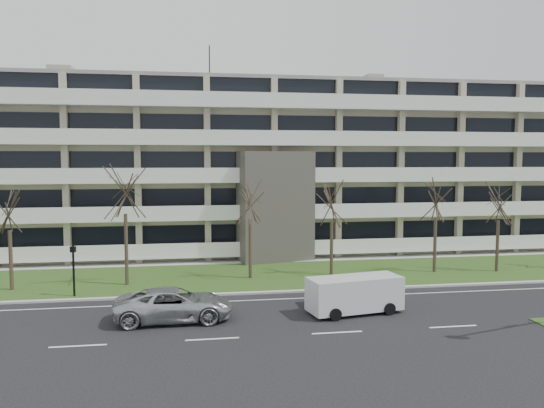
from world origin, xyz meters
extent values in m
plane|color=black|center=(0.00, 0.00, 0.00)|extent=(160.00, 160.00, 0.00)
cube|color=#2A4416|center=(0.00, 13.00, 0.03)|extent=(90.00, 10.00, 0.06)
cube|color=#B2B2AD|center=(0.00, 8.00, 0.06)|extent=(90.00, 0.35, 0.12)
cube|color=#B2B2AD|center=(0.00, 18.50, 0.04)|extent=(90.00, 2.00, 0.08)
cube|color=white|center=(0.00, 6.50, 0.01)|extent=(90.00, 0.12, 0.01)
cube|color=#BDB293|center=(0.00, 25.50, 7.50)|extent=(60.00, 12.00, 15.00)
cube|color=gray|center=(0.00, 25.50, 15.15)|extent=(60.50, 12.50, 0.30)
cube|color=#4C4742|center=(0.00, 18.50, 4.50)|extent=(6.39, 3.69, 9.00)
cube|color=black|center=(0.00, 18.30, 2.00)|extent=(4.92, 1.19, 3.50)
cube|color=gray|center=(-18.00, 25.50, 15.90)|extent=(2.00, 2.00, 1.20)
cylinder|color=black|center=(-5.00, 25.50, 17.00)|extent=(0.10, 0.10, 3.50)
cube|color=black|center=(0.00, 19.48, 2.10)|extent=(58.00, 0.10, 1.80)
cube|color=white|center=(0.00, 18.80, 0.60)|extent=(58.00, 1.40, 0.22)
cube|color=white|center=(0.00, 18.15, 1.20)|extent=(58.00, 0.08, 1.00)
cube|color=black|center=(0.00, 19.48, 5.10)|extent=(58.00, 0.10, 1.80)
cube|color=white|center=(0.00, 18.80, 3.60)|extent=(58.00, 1.40, 0.22)
cube|color=white|center=(0.00, 18.15, 4.20)|extent=(58.00, 0.08, 1.00)
cube|color=black|center=(0.00, 19.48, 8.10)|extent=(58.00, 0.10, 1.80)
cube|color=white|center=(0.00, 18.80, 6.60)|extent=(58.00, 1.40, 0.22)
cube|color=white|center=(0.00, 18.15, 7.20)|extent=(58.00, 0.08, 1.00)
cube|color=black|center=(0.00, 19.48, 11.10)|extent=(58.00, 0.10, 1.80)
cube|color=white|center=(0.00, 18.80, 9.60)|extent=(58.00, 1.40, 0.22)
cube|color=white|center=(0.00, 18.15, 10.20)|extent=(58.00, 0.08, 1.00)
cube|color=black|center=(0.00, 19.48, 14.10)|extent=(58.00, 0.10, 1.80)
cube|color=white|center=(0.00, 18.80, 12.60)|extent=(58.00, 1.40, 0.22)
cube|color=white|center=(0.00, 18.15, 13.20)|extent=(58.00, 0.08, 1.00)
imported|color=#B3B6BB|center=(-7.83, 3.21, 0.84)|extent=(6.12, 2.90, 1.69)
imported|color=#809FDE|center=(2.11, 4.58, 0.78)|extent=(4.72, 1.68, 1.55)
cube|color=silver|center=(1.85, 3.06, 1.09)|extent=(5.36, 2.76, 1.80)
cube|color=black|center=(1.85, 3.06, 1.61)|extent=(4.96, 2.56, 0.66)
cube|color=silver|center=(4.22, 3.48, 0.95)|extent=(0.64, 1.83, 1.14)
cylinder|color=black|center=(0.43, 1.84, 0.33)|extent=(0.69, 0.35, 0.66)
cylinder|color=black|center=(0.10, 3.71, 0.33)|extent=(0.69, 0.35, 0.66)
cylinder|color=black|center=(3.60, 2.41, 0.33)|extent=(0.69, 0.35, 0.66)
cylinder|color=black|center=(3.26, 4.27, 0.33)|extent=(0.69, 0.35, 0.66)
cylinder|color=black|center=(-13.97, 8.94, 1.63)|extent=(0.13, 0.13, 3.26)
cube|color=black|center=(-13.97, 8.94, 2.93)|extent=(0.35, 0.30, 0.35)
sphere|color=red|center=(-13.97, 8.94, 2.93)|extent=(0.15, 0.15, 0.15)
cylinder|color=#382B21|center=(-18.25, 11.23, 1.94)|extent=(0.24, 0.24, 3.87)
cylinder|color=#382B21|center=(-11.14, 11.53, 2.39)|extent=(0.24, 0.24, 4.79)
cylinder|color=#382B21|center=(-2.81, 12.22, 2.12)|extent=(0.24, 0.24, 4.23)
cylinder|color=#382B21|center=(3.11, 12.45, 1.96)|extent=(0.24, 0.24, 3.91)
cylinder|color=#382B21|center=(10.91, 12.19, 2.05)|extent=(0.24, 0.24, 4.10)
cylinder|color=#382B21|center=(15.58, 11.65, 1.93)|extent=(0.24, 0.24, 3.85)
camera|label=1|loc=(-6.97, -24.19, 8.33)|focal=35.00mm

